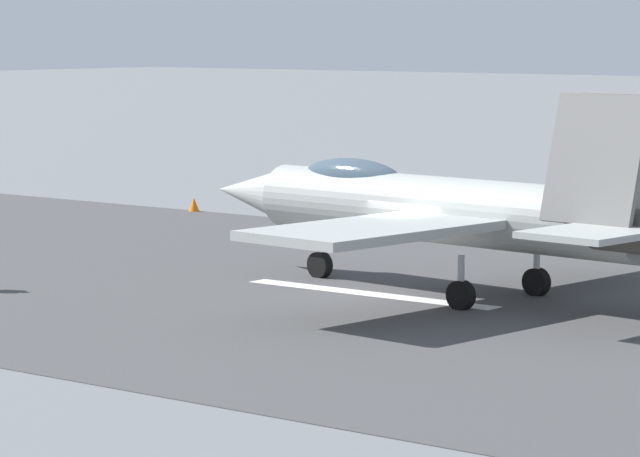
# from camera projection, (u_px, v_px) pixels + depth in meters

# --- Properties ---
(ground_plane) EXTENTS (400.00, 400.00, 0.00)m
(ground_plane) POSITION_uv_depth(u_px,v_px,m) (395.00, 298.00, 45.86)
(ground_plane) COLOR slate
(runway_strip) EXTENTS (240.00, 26.00, 0.02)m
(runway_strip) POSITION_uv_depth(u_px,v_px,m) (395.00, 297.00, 45.85)
(runway_strip) COLOR #454546
(runway_strip) RESTS_ON ground
(fighter_jet) EXTENTS (16.85, 14.86, 5.57)m
(fighter_jet) POSITION_uv_depth(u_px,v_px,m) (450.00, 208.00, 45.87)
(fighter_jet) COLOR #A2A7A3
(fighter_jet) RESTS_ON ground
(marker_cone_mid) EXTENTS (0.44, 0.44, 0.55)m
(marker_cone_mid) POSITION_uv_depth(u_px,v_px,m) (433.00, 225.00, 60.44)
(marker_cone_mid) COLOR orange
(marker_cone_mid) RESTS_ON ground
(marker_cone_far) EXTENTS (0.44, 0.44, 0.55)m
(marker_cone_far) POSITION_uv_depth(u_px,v_px,m) (194.00, 205.00, 67.40)
(marker_cone_far) COLOR orange
(marker_cone_far) RESTS_ON ground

